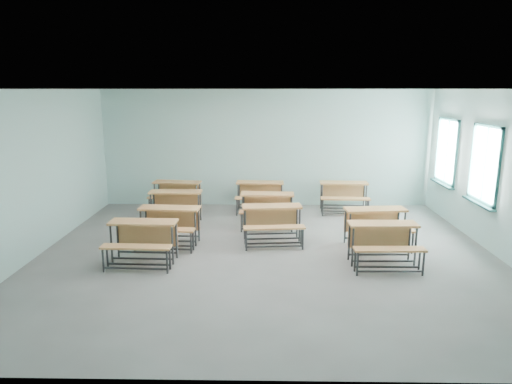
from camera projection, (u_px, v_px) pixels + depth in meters
room at (271, 175)px, 8.70m from camera, size 9.04×8.04×3.24m
desk_unit_r0c0 at (142, 236)px, 8.48m from camera, size 1.29×0.89×0.79m
desk_unit_r0c2 at (384, 238)px, 8.36m from camera, size 1.27×0.87×0.79m
desk_unit_r1c0 at (169, 220)px, 9.49m from camera, size 1.31×0.93×0.79m
desk_unit_r1c1 at (272, 219)px, 9.62m from camera, size 1.33×0.95×0.79m
desk_unit_r1c2 at (377, 222)px, 9.38m from camera, size 1.34×0.97×0.79m
desk_unit_r2c0 at (175, 202)px, 11.00m from camera, size 1.27×0.86×0.79m
desk_unit_r2c1 at (267, 205)px, 10.77m from camera, size 1.28×0.88×0.79m
desk_unit_r3c0 at (176, 192)px, 12.15m from camera, size 1.34×0.98×0.79m
desk_unit_r3c1 at (260, 192)px, 12.11m from camera, size 1.28×0.88×0.79m
desk_unit_r3c2 at (344, 192)px, 12.07m from camera, size 1.30×0.92×0.79m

